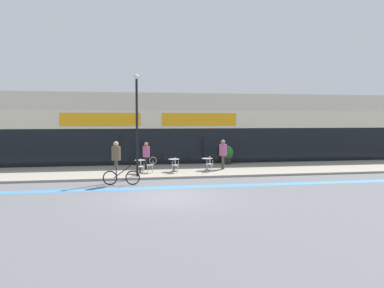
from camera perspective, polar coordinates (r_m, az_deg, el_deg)
The scene contains 16 objects.
ground_plane at distance 15.24m, azimuth -3.70°, elevation -8.07°, with size 120.00×120.00×0.00m, color #5B5B60.
sidewalk_slab at distance 22.35m, azimuth -5.74°, elevation -4.13°, with size 40.00×5.50×0.12m, color gray.
storefront_facade at distance 26.85m, azimuth -6.51°, elevation 2.28°, with size 40.00×4.06×4.89m.
bike_lane_stripe at distance 17.25m, azimuth -4.45°, elevation -6.67°, with size 36.00×0.70×0.01m, color #3D7AB7.
bistro_table_0 at distance 21.15m, azimuth -7.92°, elevation -3.02°, with size 0.60×0.60×0.74m.
bistro_table_1 at distance 21.63m, azimuth -2.78°, elevation -2.85°, with size 0.64×0.64×0.73m.
bistro_table_2 at distance 22.11m, azimuth 2.33°, elevation -2.73°, with size 0.65×0.65×0.71m.
cafe_chair_0_near at distance 20.53m, azimuth -7.84°, elevation -3.23°, with size 0.43×0.59×0.90m.
cafe_chair_0_side at distance 21.18m, azimuth -6.22°, elevation -3.00°, with size 0.59×0.42×0.90m.
cafe_chair_1_near at distance 21.01m, azimuth -2.58°, elevation -3.04°, with size 0.43×0.59×0.90m.
cafe_chair_2_near at distance 21.50m, azimuth 2.68°, elevation -2.88°, with size 0.41×0.58×0.90m.
planter_pot at distance 25.21m, azimuth 5.43°, elevation -1.49°, with size 0.78×0.78×1.26m.
lamp_post at distance 19.77m, azimuth -8.40°, elevation 3.93°, with size 0.26×0.26×5.34m.
cyclist_0 at distance 18.11m, azimuth -11.28°, elevation -2.42°, with size 1.76×0.54×2.09m.
pedestrian_near_end at distance 22.66m, azimuth 4.73°, elevation -1.18°, with size 0.51×0.51×1.77m.
pedestrian_far_end at distance 22.58m, azimuth -7.00°, elevation -1.42°, with size 0.43×0.43×1.64m.
Camera 1 is at (-1.62, -14.83, 3.13)m, focal length 35.00 mm.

